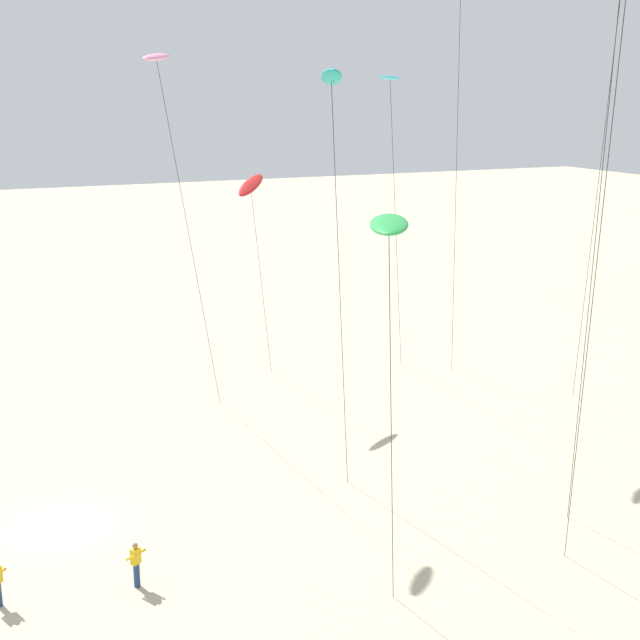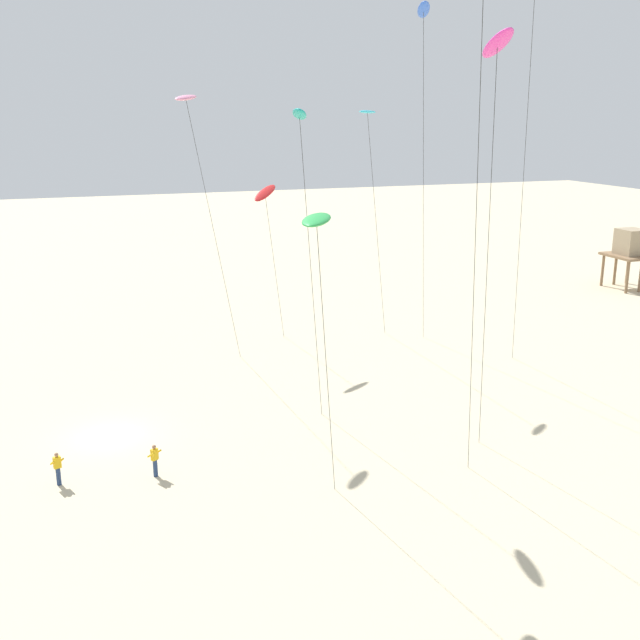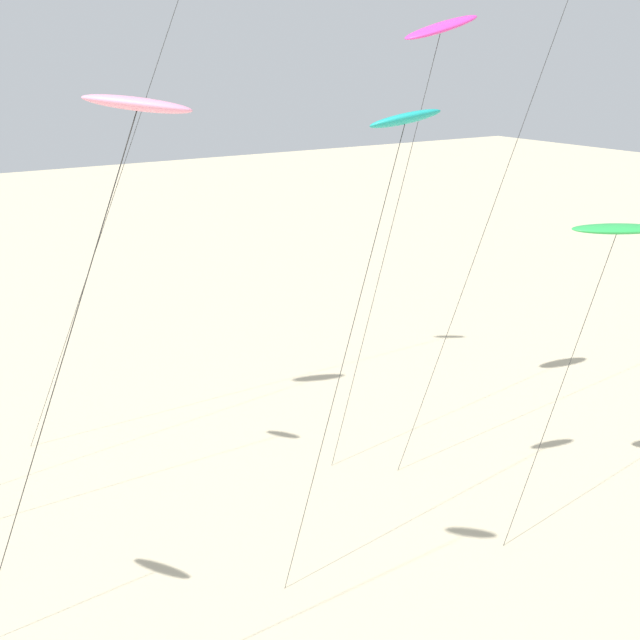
{
  "view_description": "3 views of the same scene",
  "coord_description": "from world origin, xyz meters",
  "px_view_note": "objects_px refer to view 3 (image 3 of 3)",
  "views": [
    {
      "loc": [
        33.38,
        -3.59,
        16.71
      ],
      "look_at": [
        -0.74,
        11.53,
        7.05
      ],
      "focal_mm": 49.95,
      "sensor_mm": 36.0,
      "label": 1
    },
    {
      "loc": [
        39.61,
        -1.78,
        17.14
      ],
      "look_at": [
        3.52,
        11.08,
        6.56
      ],
      "focal_mm": 41.89,
      "sensor_mm": 36.0,
      "label": 2
    },
    {
      "loc": [
        -11.16,
        -9.06,
        19.02
      ],
      "look_at": [
        3.7,
        13.98,
        9.6
      ],
      "focal_mm": 43.7,
      "sensor_mm": 36.0,
      "label": 3
    }
  ],
  "objects_px": {
    "kite_pink": "(133,117)",
    "kite_green": "(617,230)",
    "kite_magenta": "(440,30)",
    "kite_teal": "(404,124)"
  },
  "relations": [
    {
      "from": "kite_green",
      "to": "kite_magenta",
      "type": "bearing_deg",
      "value": 98.25
    },
    {
      "from": "kite_magenta",
      "to": "kite_pink",
      "type": "height_order",
      "value": "kite_magenta"
    },
    {
      "from": "kite_teal",
      "to": "kite_pink",
      "type": "relative_size",
      "value": 0.96
    },
    {
      "from": "kite_green",
      "to": "kite_pink",
      "type": "relative_size",
      "value": 0.73
    },
    {
      "from": "kite_green",
      "to": "kite_pink",
      "type": "distance_m",
      "value": 18.6
    },
    {
      "from": "kite_magenta",
      "to": "kite_green",
      "type": "relative_size",
      "value": 1.55
    },
    {
      "from": "kite_pink",
      "to": "kite_green",
      "type": "bearing_deg",
      "value": 5.57
    },
    {
      "from": "kite_magenta",
      "to": "kite_pink",
      "type": "bearing_deg",
      "value": -148.56
    },
    {
      "from": "kite_magenta",
      "to": "kite_green",
      "type": "bearing_deg",
      "value": -81.75
    },
    {
      "from": "kite_magenta",
      "to": "kite_green",
      "type": "xyz_separation_m",
      "value": [
        1.23,
        -8.46,
        -6.76
      ]
    }
  ]
}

